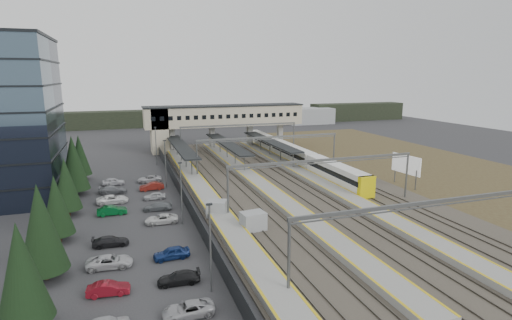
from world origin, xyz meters
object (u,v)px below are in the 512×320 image
object	(u,v)px
train	(293,154)
relay_cabin_near	(253,222)
footbridge	(214,118)
relay_cabin_far	(217,209)
billboard	(406,165)

from	to	relation	value
train	relay_cabin_near	bearing A→B (deg)	-120.99
relay_cabin_near	train	size ratio (longest dim) A/B	0.06
relay_cabin_near	footbridge	distance (m)	55.96
train	relay_cabin_far	bearing A→B (deg)	-130.11
relay_cabin_far	billboard	xyz separation A→B (m)	(33.80, 4.72, 2.50)
billboard	relay_cabin_far	bearing A→B (deg)	-172.04
relay_cabin_near	relay_cabin_far	distance (m)	6.74
billboard	relay_cabin_near	bearing A→B (deg)	-160.76
footbridge	billboard	distance (m)	49.98
train	footbridge	bearing A→B (deg)	119.94
relay_cabin_near	billboard	world-z (taller)	billboard
relay_cabin_far	train	bearing A→B (deg)	49.89
relay_cabin_near	train	bearing A→B (deg)	59.01
footbridge	train	size ratio (longest dim) A/B	0.73
footbridge	relay_cabin_far	bearing A→B (deg)	-102.64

